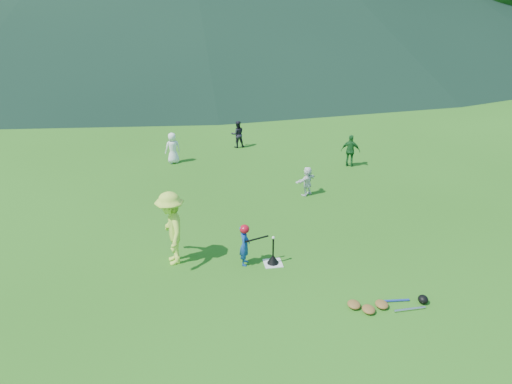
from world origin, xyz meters
TOP-DOWN VIEW (x-y plane):
  - ground at (0.00, 0.00)m, footprint 120.00×120.00m
  - home_plate at (0.00, 0.00)m, footprint 0.45×0.45m
  - baseball at (0.00, 0.00)m, footprint 0.08×0.08m
  - batter_child at (-0.70, 0.12)m, footprint 0.35×0.44m
  - adult_coach at (-2.46, 0.51)m, footprint 0.84×1.30m
  - fielder_a at (-2.31, 7.94)m, footprint 0.66×0.52m
  - fielder_b at (0.42, 9.44)m, footprint 0.59×0.48m
  - fielder_c at (4.30, 6.43)m, footprint 0.77×0.59m
  - fielder_d at (1.97, 4.05)m, footprint 0.91×0.76m
  - batting_tee at (0.00, 0.00)m, footprint 0.30×0.30m
  - batter_gear at (-0.67, 0.11)m, footprint 0.72×0.27m
  - equipment_pile at (1.98, -2.17)m, footprint 1.80×0.56m
  - outfield_fence at (0.00, 28.00)m, footprint 70.07×0.08m

SIDE VIEW (x-z plane):
  - ground at x=0.00m, z-range 0.00..0.00m
  - home_plate at x=0.00m, z-range 0.00..0.02m
  - equipment_pile at x=1.98m, z-range -0.03..0.16m
  - batting_tee at x=0.00m, z-range -0.21..0.47m
  - fielder_d at x=1.97m, z-range 0.00..0.98m
  - batter_child at x=-0.70m, z-range 0.00..1.06m
  - fielder_b at x=0.42m, z-range 0.00..1.14m
  - fielder_a at x=-2.31m, z-range 0.00..1.20m
  - fielder_c at x=4.30m, z-range 0.00..1.22m
  - outfield_fence at x=0.00m, z-range 0.03..1.36m
  - baseball at x=0.00m, z-range 0.70..0.78m
  - adult_coach at x=-2.46m, z-range 0.00..1.90m
  - batter_gear at x=-0.67m, z-range 0.75..1.17m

